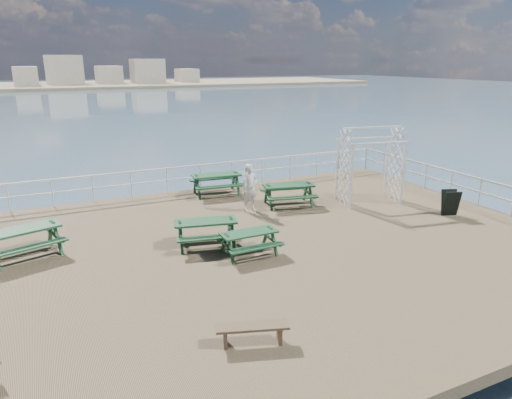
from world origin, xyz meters
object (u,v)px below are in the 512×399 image
object	(u,v)px
picnic_table_b	(216,180)
picnic_table_e	(249,238)
picnic_table_c	(288,190)
flat_bench_near	(252,330)
trellis_arbor	(370,169)
picnic_table_a	(23,236)
person	(250,188)
picnic_table_d	(206,227)

from	to	relation	value
picnic_table_b	picnic_table_e	bearing A→B (deg)	-95.69
picnic_table_b	picnic_table_c	xyz separation A→B (m)	(1.97, -2.60, -0.02)
flat_bench_near	picnic_table_e	bearing A→B (deg)	84.68
trellis_arbor	picnic_table_a	bearing A→B (deg)	-169.13
picnic_table_a	flat_bench_near	bearing A→B (deg)	-74.11
picnic_table_a	picnic_table_c	world-z (taller)	picnic_table_a
picnic_table_b	trellis_arbor	bearing A→B (deg)	-28.35
trellis_arbor	person	distance (m)	4.82
flat_bench_near	person	distance (m)	8.31
flat_bench_near	trellis_arbor	xyz separation A→B (m)	(8.11, 6.67, 1.01)
trellis_arbor	person	xyz separation A→B (m)	(-4.72, 0.89, -0.42)
picnic_table_d	picnic_table_e	distance (m)	1.47
picnic_table_a	trellis_arbor	size ratio (longest dim) A/B	0.78
picnic_table_a	picnic_table_b	bearing A→B (deg)	10.90
picnic_table_a	flat_bench_near	xyz separation A→B (m)	(4.09, -6.55, -0.30)
picnic_table_d	person	distance (m)	3.53
picnic_table_a	trellis_arbor	world-z (taller)	trellis_arbor
picnic_table_e	person	bearing A→B (deg)	64.67
picnic_table_c	flat_bench_near	size ratio (longest dim) A/B	1.50
picnic_table_d	person	size ratio (longest dim) A/B	1.18
picnic_table_d	picnic_table_e	size ratio (longest dim) A/B	1.29
picnic_table_e	flat_bench_near	distance (m)	4.33
picnic_table_a	picnic_table_e	world-z (taller)	picnic_table_a
picnic_table_d	trellis_arbor	world-z (taller)	trellis_arbor
flat_bench_near	trellis_arbor	size ratio (longest dim) A/B	0.50
picnic_table_a	picnic_table_c	distance (m)	9.17
trellis_arbor	picnic_table_d	bearing A→B (deg)	-157.87
picnic_table_a	person	distance (m)	7.55
picnic_table_e	picnic_table_d	bearing A→B (deg)	126.36
picnic_table_b	trellis_arbor	xyz separation A→B (m)	(5.06, -3.51, 0.69)
picnic_table_e	flat_bench_near	bearing A→B (deg)	-113.90
picnic_table_b	picnic_table_d	size ratio (longest dim) A/B	1.03
picnic_table_b	flat_bench_near	bearing A→B (deg)	-100.31
picnic_table_b	picnic_table_d	distance (m)	5.50
picnic_table_b	flat_bench_near	xyz separation A→B (m)	(-3.05, -10.18, -0.31)
picnic_table_c	picnic_table_e	bearing A→B (deg)	-119.50
picnic_table_c	picnic_table_a	bearing A→B (deg)	-160.65
person	trellis_arbor	bearing A→B (deg)	-18.06
picnic_table_d	person	world-z (taller)	person
trellis_arbor	picnic_table_e	bearing A→B (deg)	-146.78
picnic_table_a	picnic_table_b	xyz separation A→B (m)	(7.14, 3.63, 0.01)
trellis_arbor	person	world-z (taller)	trellis_arbor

